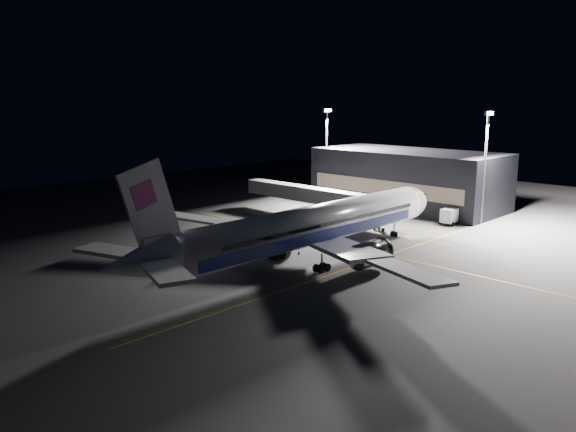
% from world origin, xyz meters
% --- Properties ---
extents(ground, '(200.00, 200.00, 0.00)m').
position_xyz_m(ground, '(0.00, 0.00, 0.00)').
color(ground, '#4C4C4F').
rests_on(ground, ground).
extents(guide_line_main, '(0.25, 80.00, 0.01)m').
position_xyz_m(guide_line_main, '(10.00, 0.00, 0.01)').
color(guide_line_main, gold).
rests_on(guide_line_main, ground).
extents(guide_line_cross, '(70.00, 0.25, 0.01)m').
position_xyz_m(guide_line_cross, '(0.00, -6.00, 0.01)').
color(guide_line_cross, gold).
rests_on(guide_line_cross, ground).
extents(guide_line_side, '(0.25, 40.00, 0.01)m').
position_xyz_m(guide_line_side, '(22.00, 10.00, 0.01)').
color(guide_line_side, gold).
rests_on(guide_line_side, ground).
extents(airliner, '(61.48, 54.22, 16.64)m').
position_xyz_m(airliner, '(-1.08, 0.00, 5.16)').
color(airliner, silver).
rests_on(airliner, ground).
extents(terminal, '(18.12, 40.00, 12.00)m').
position_xyz_m(terminal, '(45.98, 14.00, 6.00)').
color(terminal, black).
rests_on(terminal, ground).
extents(jet_bridge, '(3.60, 34.40, 6.30)m').
position_xyz_m(jet_bridge, '(22.00, 18.06, 4.58)').
color(jet_bridge, '#B2B2B7').
rests_on(jet_bridge, ground).
extents(floodlight_mast_north, '(2.40, 0.68, 20.70)m').
position_xyz_m(floodlight_mast_north, '(40.00, 31.99, 12.37)').
color(floodlight_mast_north, '#59595E').
rests_on(floodlight_mast_north, ground).
extents(floodlight_mast_south, '(2.40, 0.67, 20.70)m').
position_xyz_m(floodlight_mast_south, '(40.00, -6.01, 12.37)').
color(floodlight_mast_south, '#59595E').
rests_on(floodlight_mast_south, ground).
extents(service_truck, '(6.07, 3.04, 3.00)m').
position_xyz_m(service_truck, '(36.44, -1.95, 1.61)').
color(service_truck, white).
rests_on(service_truck, ground).
extents(baggage_tug, '(2.79, 2.53, 1.67)m').
position_xyz_m(baggage_tug, '(-12.25, 16.72, 0.77)').
color(baggage_tug, black).
rests_on(baggage_tug, ground).
extents(safety_cone_a, '(0.37, 0.37, 0.55)m').
position_xyz_m(safety_cone_a, '(-7.69, 10.70, 0.27)').
color(safety_cone_a, '#F2380A').
rests_on(safety_cone_a, ground).
extents(safety_cone_b, '(0.36, 0.36, 0.54)m').
position_xyz_m(safety_cone_b, '(1.28, 4.00, 0.27)').
color(safety_cone_b, '#F2380A').
rests_on(safety_cone_b, ground).
extents(safety_cone_c, '(0.36, 0.36, 0.54)m').
position_xyz_m(safety_cone_c, '(0.43, 7.19, 0.27)').
color(safety_cone_c, '#F2380A').
rests_on(safety_cone_c, ground).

